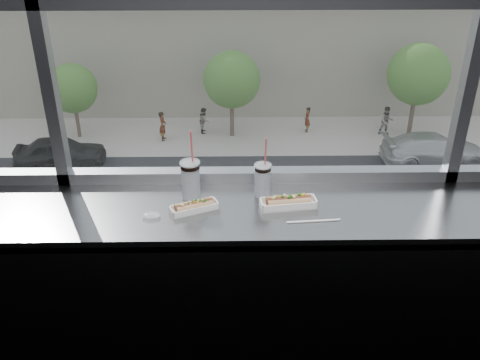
{
  "coord_description": "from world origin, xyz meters",
  "views": [
    {
      "loc": [
        -0.13,
        -0.95,
        2.43
      ],
      "look_at": [
        -0.1,
        1.23,
        1.25
      ],
      "focal_mm": 40.0,
      "sensor_mm": 36.0,
      "label": 1
    }
  ],
  "objects_px": {
    "pedestrian_a": "(163,123)",
    "pedestrian_d": "(387,118)",
    "car_near_d": "(370,229)",
    "soda_cup_right": "(263,178)",
    "pedestrian_c": "(307,117)",
    "soda_cup_left": "(191,178)",
    "loose_straw": "(313,221)",
    "hotdog_tray_left": "(194,206)",
    "tree_left": "(72,88)",
    "hotdog_tray_right": "(288,202)",
    "car_near_c": "(246,227)",
    "wrapper": "(151,215)",
    "car_near_b": "(38,232)",
    "car_far_c": "(435,145)",
    "car_far_a": "(59,147)",
    "tree_center": "(232,80)",
    "tree_right": "(418,74)",
    "pedestrian_b": "(204,118)"
  },
  "relations": [
    {
      "from": "car_near_b",
      "to": "pedestrian_c",
      "type": "relative_size",
      "value": 3.06
    },
    {
      "from": "hotdog_tray_right",
      "to": "car_near_b",
      "type": "relative_size",
      "value": 0.05
    },
    {
      "from": "hotdog_tray_left",
      "to": "tree_right",
      "type": "relative_size",
      "value": 0.04
    },
    {
      "from": "hotdog_tray_right",
      "to": "tree_left",
      "type": "distance_m",
      "value": 31.22
    },
    {
      "from": "car_near_b",
      "to": "pedestrian_c",
      "type": "distance_m",
      "value": 17.89
    },
    {
      "from": "tree_right",
      "to": "pedestrian_a",
      "type": "bearing_deg",
      "value": -177.82
    },
    {
      "from": "wrapper",
      "to": "tree_left",
      "type": "xyz_separation_m",
      "value": [
        -9.07,
        28.35,
        -8.98
      ]
    },
    {
      "from": "loose_straw",
      "to": "tree_center",
      "type": "xyz_separation_m",
      "value": [
        -0.39,
        28.4,
        -8.5
      ]
    },
    {
      "from": "soda_cup_right",
      "to": "tree_left",
      "type": "bearing_deg",
      "value": 108.82
    },
    {
      "from": "hotdog_tray_right",
      "to": "soda_cup_right",
      "type": "distance_m",
      "value": 0.18
    },
    {
      "from": "car_near_c",
      "to": "car_far_a",
      "type": "height_order",
      "value": "car_near_c"
    },
    {
      "from": "car_far_c",
      "to": "pedestrian_d",
      "type": "xyz_separation_m",
      "value": [
        -1.57,
        4.05,
        -0.06
      ]
    },
    {
      "from": "car_near_d",
      "to": "car_near_b",
      "type": "distance_m",
      "value": 13.76
    },
    {
      "from": "car_near_d",
      "to": "soda_cup_right",
      "type": "bearing_deg",
      "value": 163.6
    },
    {
      "from": "soda_cup_right",
      "to": "loose_straw",
      "type": "relative_size",
      "value": 1.28
    },
    {
      "from": "car_near_c",
      "to": "pedestrian_d",
      "type": "relative_size",
      "value": 3.13
    },
    {
      "from": "hotdog_tray_left",
      "to": "car_near_d",
      "type": "relative_size",
      "value": 0.04
    },
    {
      "from": "hotdog_tray_right",
      "to": "soda_cup_right",
      "type": "relative_size",
      "value": 0.87
    },
    {
      "from": "soda_cup_left",
      "to": "soda_cup_right",
      "type": "height_order",
      "value": "soda_cup_left"
    },
    {
      "from": "loose_straw",
      "to": "car_near_d",
      "type": "xyz_separation_m",
      "value": [
        5.33,
        16.4,
        -11.07
      ]
    },
    {
      "from": "pedestrian_d",
      "to": "hotdog_tray_left",
      "type": "bearing_deg",
      "value": -108.87
    },
    {
      "from": "soda_cup_right",
      "to": "pedestrian_b",
      "type": "height_order",
      "value": "soda_cup_right"
    },
    {
      "from": "pedestrian_c",
      "to": "tree_left",
      "type": "bearing_deg",
      "value": -87.7
    },
    {
      "from": "car_near_d",
      "to": "pedestrian_b",
      "type": "distance_m",
      "value": 14.6
    },
    {
      "from": "soda_cup_left",
      "to": "wrapper",
      "type": "distance_m",
      "value": 0.27
    },
    {
      "from": "loose_straw",
      "to": "pedestrian_c",
      "type": "relative_size",
      "value": 0.13
    },
    {
      "from": "wrapper",
      "to": "pedestrian_c",
      "type": "relative_size",
      "value": 0.05
    },
    {
      "from": "car_near_b",
      "to": "pedestrian_d",
      "type": "height_order",
      "value": "pedestrian_d"
    },
    {
      "from": "pedestrian_d",
      "to": "pedestrian_b",
      "type": "height_order",
      "value": "pedestrian_d"
    },
    {
      "from": "loose_straw",
      "to": "tree_left",
      "type": "relative_size",
      "value": 0.05
    },
    {
      "from": "wrapper",
      "to": "car_near_c",
      "type": "height_order",
      "value": "wrapper"
    },
    {
      "from": "car_far_a",
      "to": "tree_right",
      "type": "xyz_separation_m",
      "value": [
        20.39,
        4.0,
        2.72
      ]
    },
    {
      "from": "pedestrian_c",
      "to": "soda_cup_left",
      "type": "bearing_deg",
      "value": -9.63
    },
    {
      "from": "soda_cup_right",
      "to": "tree_right",
      "type": "bearing_deg",
      "value": 68.94
    },
    {
      "from": "hotdog_tray_right",
      "to": "pedestrian_b",
      "type": "distance_m",
      "value": 30.96
    },
    {
      "from": "loose_straw",
      "to": "pedestrian_c",
      "type": "height_order",
      "value": "loose_straw"
    },
    {
      "from": "soda_cup_left",
      "to": "hotdog_tray_right",
      "type": "bearing_deg",
      "value": -12.25
    },
    {
      "from": "car_far_a",
      "to": "car_near_b",
      "type": "bearing_deg",
      "value": -176.57
    },
    {
      "from": "hotdog_tray_left",
      "to": "hotdog_tray_right",
      "type": "distance_m",
      "value": 0.45
    },
    {
      "from": "pedestrian_d",
      "to": "pedestrian_a",
      "type": "xyz_separation_m",
      "value": [
        -13.71,
        -0.62,
        0.01
      ]
    },
    {
      "from": "hotdog_tray_left",
      "to": "car_near_b",
      "type": "distance_m",
      "value": 21.23
    },
    {
      "from": "pedestrian_b",
      "to": "tree_right",
      "type": "distance_m",
      "value": 13.08
    },
    {
      "from": "hotdog_tray_right",
      "to": "car_near_c",
      "type": "relative_size",
      "value": 0.04
    },
    {
      "from": "pedestrian_a",
      "to": "pedestrian_d",
      "type": "bearing_deg",
      "value": -87.39
    },
    {
      "from": "tree_center",
      "to": "pedestrian_d",
      "type": "bearing_deg",
      "value": 0.29
    },
    {
      "from": "car_near_c",
      "to": "pedestrian_a",
      "type": "xyz_separation_m",
      "value": [
        -4.74,
        11.42,
        -0.06
      ]
    },
    {
      "from": "wrapper",
      "to": "pedestrian_a",
      "type": "distance_m",
      "value": 30.12
    },
    {
      "from": "hotdog_tray_left",
      "to": "tree_left",
      "type": "relative_size",
      "value": 0.05
    },
    {
      "from": "tree_left",
      "to": "tree_center",
      "type": "bearing_deg",
      "value": 0.0
    },
    {
      "from": "soda_cup_right",
      "to": "pedestrian_b",
      "type": "relative_size",
      "value": 0.17
    }
  ]
}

